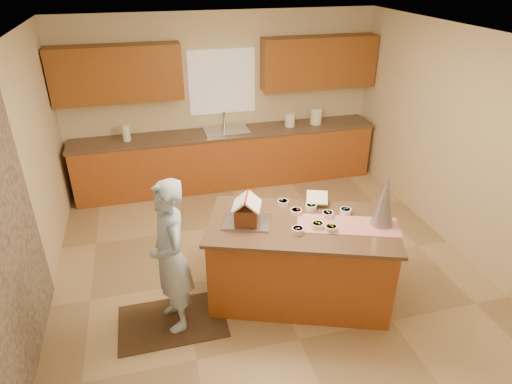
% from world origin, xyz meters
% --- Properties ---
extents(floor, '(5.50, 5.50, 0.00)m').
position_xyz_m(floor, '(0.00, 0.00, 0.00)').
color(floor, tan).
rests_on(floor, ground).
extents(ceiling, '(5.50, 5.50, 0.00)m').
position_xyz_m(ceiling, '(0.00, 0.00, 2.70)').
color(ceiling, silver).
rests_on(ceiling, floor).
extents(wall_back, '(5.50, 5.50, 0.00)m').
position_xyz_m(wall_back, '(0.00, 2.75, 1.35)').
color(wall_back, beige).
rests_on(wall_back, floor).
extents(wall_front, '(5.50, 5.50, 0.00)m').
position_xyz_m(wall_front, '(0.00, -2.75, 1.35)').
color(wall_front, beige).
rests_on(wall_front, floor).
extents(wall_left, '(5.50, 5.50, 0.00)m').
position_xyz_m(wall_left, '(-2.50, 0.00, 1.35)').
color(wall_left, beige).
rests_on(wall_left, floor).
extents(wall_right, '(5.50, 5.50, 0.00)m').
position_xyz_m(wall_right, '(2.50, 0.00, 1.35)').
color(wall_right, beige).
rests_on(wall_right, floor).
extents(stone_accent, '(0.00, 2.50, 2.50)m').
position_xyz_m(stone_accent, '(-2.48, -0.80, 1.25)').
color(stone_accent, gray).
rests_on(stone_accent, wall_left).
extents(window_curtain, '(1.05, 0.03, 1.00)m').
position_xyz_m(window_curtain, '(0.00, 2.72, 1.65)').
color(window_curtain, white).
rests_on(window_curtain, wall_back).
extents(back_counter_base, '(4.80, 0.60, 0.88)m').
position_xyz_m(back_counter_base, '(0.00, 2.45, 0.44)').
color(back_counter_base, '#9E5020').
rests_on(back_counter_base, floor).
extents(back_counter_top, '(4.85, 0.63, 0.04)m').
position_xyz_m(back_counter_top, '(0.00, 2.45, 0.90)').
color(back_counter_top, brown).
rests_on(back_counter_top, back_counter_base).
extents(upper_cabinet_left, '(1.85, 0.35, 0.80)m').
position_xyz_m(upper_cabinet_left, '(-1.55, 2.57, 1.90)').
color(upper_cabinet_left, brown).
rests_on(upper_cabinet_left, wall_back).
extents(upper_cabinet_right, '(1.85, 0.35, 0.80)m').
position_xyz_m(upper_cabinet_right, '(1.55, 2.57, 1.90)').
color(upper_cabinet_right, brown).
rests_on(upper_cabinet_right, wall_back).
extents(sink, '(0.70, 0.45, 0.12)m').
position_xyz_m(sink, '(0.00, 2.45, 0.89)').
color(sink, silver).
rests_on(sink, back_counter_top).
extents(faucet, '(0.03, 0.03, 0.28)m').
position_xyz_m(faucet, '(0.00, 2.63, 1.06)').
color(faucet, silver).
rests_on(faucet, back_counter_top).
extents(island_base, '(2.07, 1.52, 0.91)m').
position_xyz_m(island_base, '(0.21, -0.50, 0.46)').
color(island_base, '#9E5020').
rests_on(island_base, floor).
extents(island_top, '(2.18, 1.63, 0.04)m').
position_xyz_m(island_top, '(0.21, -0.50, 0.93)').
color(island_top, brown).
rests_on(island_top, island_base).
extents(table_runner, '(1.10, 0.71, 0.01)m').
position_xyz_m(table_runner, '(0.65, -0.66, 0.96)').
color(table_runner, '#B20C17').
rests_on(table_runner, island_top).
extents(baking_tray, '(0.57, 0.50, 0.03)m').
position_xyz_m(baking_tray, '(-0.34, -0.35, 0.97)').
color(baking_tray, silver).
rests_on(baking_tray, island_top).
extents(cookbook, '(0.28, 0.25, 0.10)m').
position_xyz_m(cookbook, '(0.49, -0.18, 1.05)').
color(cookbook, white).
rests_on(cookbook, island_top).
extents(tinsel_tree, '(0.29, 0.29, 0.57)m').
position_xyz_m(tinsel_tree, '(0.99, -0.73, 1.24)').
color(tinsel_tree, silver).
rests_on(tinsel_tree, island_top).
extents(rug, '(1.10, 0.72, 0.01)m').
position_xyz_m(rug, '(-1.21, -0.57, 0.01)').
color(rug, black).
rests_on(rug, floor).
extents(boy, '(0.49, 0.66, 1.63)m').
position_xyz_m(boy, '(-1.16, -0.57, 0.83)').
color(boy, '#A8C4EF').
rests_on(boy, rug).
extents(canister_a, '(0.17, 0.17, 0.23)m').
position_xyz_m(canister_a, '(1.06, 2.45, 1.03)').
color(canister_a, white).
rests_on(canister_a, back_counter_top).
extents(canister_b, '(0.19, 0.19, 0.27)m').
position_xyz_m(canister_b, '(1.51, 2.45, 1.05)').
color(canister_b, white).
rests_on(canister_b, back_counter_top).
extents(canister_c, '(0.14, 0.14, 0.21)m').
position_xyz_m(canister_c, '(1.52, 2.45, 1.02)').
color(canister_c, white).
rests_on(canister_c, back_counter_top).
extents(paper_towel, '(0.11, 0.11, 0.25)m').
position_xyz_m(paper_towel, '(-1.54, 2.45, 1.04)').
color(paper_towel, white).
rests_on(paper_towel, back_counter_top).
extents(gingerbread_house, '(0.37, 0.37, 0.29)m').
position_xyz_m(gingerbread_house, '(-0.34, -0.35, 1.09)').
color(gingerbread_house, brown).
rests_on(gingerbread_house, baking_tray).
extents(candy_bowls, '(0.74, 0.75, 0.06)m').
position_xyz_m(candy_bowls, '(0.36, -0.44, 0.98)').
color(candy_bowls, white).
rests_on(candy_bowls, island_top).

